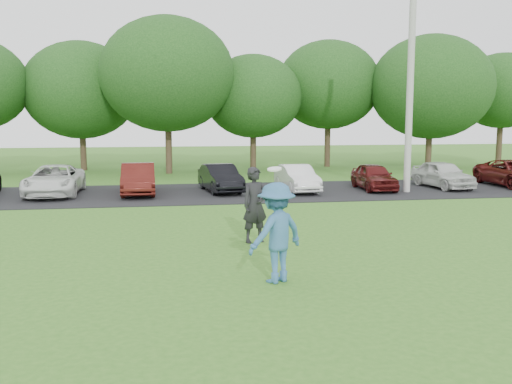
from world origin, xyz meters
The scene contains 7 objects.
ground centered at (0.00, 0.00, 0.00)m, with size 100.00×100.00×0.00m, color #31671D.
parking_lot centered at (0.00, 13.00, 0.01)m, with size 32.00×6.50×0.03m, color black.
utility_pole centered at (7.82, 11.89, 5.10)m, with size 0.28×0.28×10.19m, color #AAA9A5.
frisbee_player centered at (-0.18, -0.03, 0.98)m, with size 1.46×1.27×2.28m.
camera_bystander centered at (-0.02, 3.51, 0.97)m, with size 0.82×0.68×1.94m.
parked_cars centered at (-0.28, 12.99, 0.62)m, with size 28.68×4.68×1.25m.
tree_row centered at (1.51, 22.76, 4.91)m, with size 42.39×9.85×8.64m.
Camera 1 is at (-2.30, -10.65, 3.23)m, focal length 40.00 mm.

